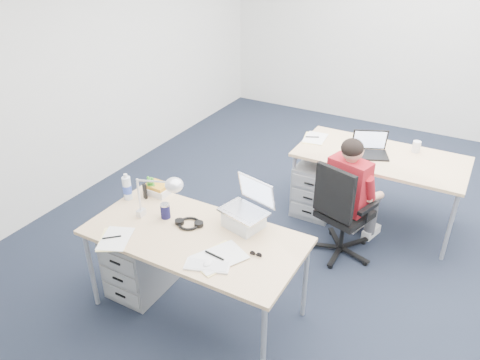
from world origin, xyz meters
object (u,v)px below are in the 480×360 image
computer_mouse (208,263)px  water_bottle (127,187)px  silver_laptop (244,206)px  book_stack (158,189)px  sunglasses (256,254)px  seated_person (354,194)px  bear_figurine (151,185)px  can_koozie (165,211)px  desk_lamp (152,196)px  desk_far (380,160)px  office_chair (341,229)px  cordless_phone (145,191)px  wireless_keyboard (207,266)px  far_cup (416,147)px  dark_laptop (371,144)px  desk_near (195,240)px  headphones (189,223)px  drawer_pedestal_far (317,188)px  drawer_pedestal_near (140,261)px

computer_mouse → water_bottle: (-1.02, 0.39, 0.10)m
silver_laptop → book_stack: (-0.85, 0.07, -0.13)m
sunglasses → seated_person: bearing=73.9°
seated_person → bear_figurine: bearing=-126.8°
can_koozie → silver_laptop: bearing=17.8°
can_koozie → computer_mouse: bearing=-28.5°
computer_mouse → can_koozie: (-0.59, 0.32, 0.05)m
water_bottle → desk_lamp: size_ratio=0.52×
desk_far → office_chair: size_ratio=1.70×
water_bottle → cordless_phone: 0.15m
sunglasses → water_bottle: bearing=168.1°
seated_person → wireless_keyboard: (-0.50, -1.66, 0.17)m
desk_far → far_cup: far_cup is taller
book_stack → wireless_keyboard: bearing=-34.2°
sunglasses → dark_laptop: 1.92m
seated_person → desk_near: bearing=-103.7°
headphones → water_bottle: size_ratio=0.97×
can_koozie → far_cup: 2.57m
drawer_pedestal_far → cordless_phone: (-0.91, -1.61, 0.52)m
desk_near → sunglasses: bearing=0.2°
drawer_pedestal_near → drawer_pedestal_far: 2.03m
book_stack → cordless_phone: cordless_phone is taller
desk_far → computer_mouse: size_ratio=18.97×
seated_person → can_koozie: (-1.09, -1.33, 0.22)m
water_bottle → cordless_phone: (0.12, 0.07, -0.05)m
drawer_pedestal_far → drawer_pedestal_near: bearing=-114.3°
wireless_keyboard → dark_laptop: (0.48, 2.16, 0.11)m
drawer_pedestal_far → bear_figurine: bearing=-120.9°
wireless_keyboard → water_bottle: 1.11m
wireless_keyboard → far_cup: 2.60m
water_bottle → dark_laptop: dark_laptop is taller
bear_figurine → far_cup: bearing=59.9°
headphones → cordless_phone: 0.55m
desk_far → wireless_keyboard: 2.29m
desk_near → silver_laptop: size_ratio=4.51×
drawer_pedestal_far → wireless_keyboard: size_ratio=1.85×
drawer_pedestal_far → desk_lamp: (-0.65, -1.82, 0.67)m
drawer_pedestal_near → book_stack: (-0.04, 0.35, 0.50)m
computer_mouse → sunglasses: computer_mouse is taller
can_koozie → seated_person: bearing=50.6°
bear_figurine → wireless_keyboard: bearing=-19.1°
desk_near → dark_laptop: 2.05m
cordless_phone → far_cup: cordless_phone is taller
drawer_pedestal_near → water_bottle: 0.63m
wireless_keyboard → headphones: size_ratio=1.35×
water_bottle → sunglasses: water_bottle is taller
drawer_pedestal_near → headphones: size_ratio=2.50×
sunglasses → far_cup: far_cup is taller
wireless_keyboard → office_chair: bearing=53.3°
bear_figurine → sunglasses: (1.13, -0.30, -0.07)m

